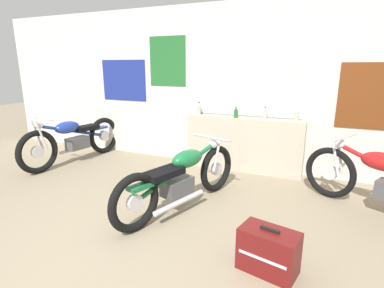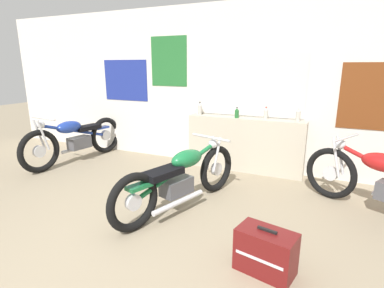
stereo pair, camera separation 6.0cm
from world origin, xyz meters
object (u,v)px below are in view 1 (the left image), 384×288
Objects in this scene: bottle_leftmost at (199,109)px; bottle_center at (265,113)px; motorcycle_green at (181,178)px; hard_case_darkred at (268,251)px; motorcycle_blue at (74,139)px; bottle_left_center at (236,113)px; bottle_right_center at (297,115)px.

bottle_leftmost reaches higher than bottle_center.
motorcycle_green is 1.47m from hard_case_darkred.
bottle_center is at bearing 102.02° from hard_case_darkred.
motorcycle_blue is at bearing 160.92° from motorcycle_green.
hard_case_darkred is at bearing -67.83° from bottle_left_center.
bottle_center is at bearing 10.04° from bottle_left_center.
bottle_right_center is at bearing 55.91° from motorcycle_green.
bottle_center is (1.16, 0.04, -0.01)m from bottle_leftmost.
bottle_left_center is (0.69, -0.04, -0.02)m from bottle_leftmost.
bottle_right_center is 2.67m from hard_case_darkred.
bottle_leftmost is 1.02× the size of bottle_right_center.
motorcycle_blue is 4.27m from hard_case_darkred.
bottle_center is at bearing 69.09° from motorcycle_green.
bottle_left_center is 0.97m from bottle_right_center.
bottle_leftmost is 1.90m from motorcycle_green.
hard_case_darkred is (3.90, -1.72, -0.24)m from motorcycle_blue.
motorcycle_blue is (-3.85, -0.82, -0.58)m from bottle_right_center.
motorcycle_blue is (-2.67, 0.92, 0.03)m from motorcycle_green.
motorcycle_blue is at bearing -159.73° from bottle_leftmost.
hard_case_darkred is at bearing -56.02° from bottle_leftmost.
motorcycle_green is at bearing -110.91° from bottle_center.
bottle_leftmost is 0.11× the size of motorcycle_blue.
bottle_center is 1.99m from motorcycle_green.
bottle_right_center is (0.97, 0.05, 0.02)m from bottle_left_center.
bottle_right_center reaches higher than motorcycle_blue.
bottle_left_center is at bearing 112.17° from hard_case_darkred.
hard_case_darkred is (1.70, -2.53, -0.83)m from bottle_leftmost.
bottle_leftmost reaches higher than motorcycle_green.
bottle_center reaches higher than hard_case_darkred.
bottle_leftmost is 2.41m from motorcycle_blue.
bottle_center is 0.50m from bottle_right_center.
motorcycle_blue is (-2.19, -0.81, -0.59)m from bottle_leftmost.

